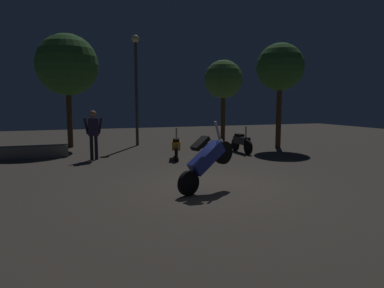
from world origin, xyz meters
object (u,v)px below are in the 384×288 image
Objects in this scene: motorcycle_blue_foreground at (206,160)px; person_rider_beside at (93,130)px; streetlamp_near at (136,76)px; motorcycle_orange_parked_left at (176,147)px; motorcycle_black_parked_right at (242,142)px.

person_rider_beside is (-2.15, 5.52, 0.33)m from motorcycle_blue_foreground.
person_rider_beside is 4.79m from streetlamp_near.
motorcycle_orange_parked_left is 0.31× the size of streetlamp_near.
streetlamp_near is at bearing 25.89° from motorcycle_orange_parked_left.
motorcycle_blue_foreground is 0.98× the size of motorcycle_black_parked_right.
motorcycle_black_parked_right is 5.90m from person_rider_beside.
motorcycle_orange_parked_left and motorcycle_black_parked_right have the same top height.
motorcycle_orange_parked_left is at bearing -79.65° from motorcycle_black_parked_right.
motorcycle_black_parked_right is at bearing -61.60° from motorcycle_orange_parked_left.
motorcycle_blue_foreground is 9.47m from streetlamp_near.
motorcycle_orange_parked_left is 0.91× the size of person_rider_beside.
streetlamp_near is (2.25, 3.60, 2.21)m from person_rider_beside.
motorcycle_blue_foreground is 5.93m from person_rider_beside.
person_rider_beside is (-5.86, 0.24, 0.63)m from motorcycle_black_parked_right.
person_rider_beside is at bearing 89.86° from motorcycle_blue_foreground.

